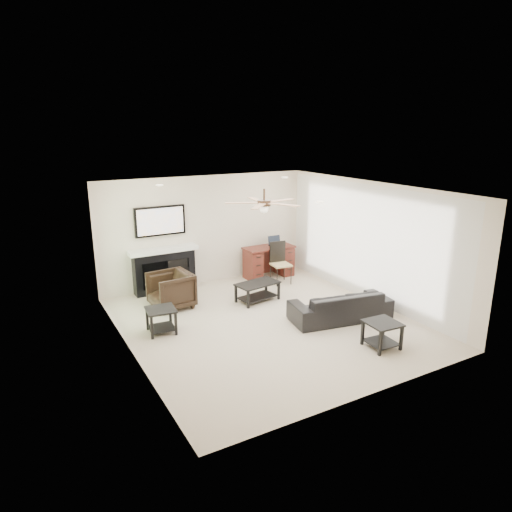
# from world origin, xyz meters

# --- Properties ---
(room_shell) EXTENTS (5.50, 5.54, 2.52)m
(room_shell) POSITION_xyz_m (0.19, 0.08, 1.68)
(room_shell) COLOR #B8AF94
(room_shell) RESTS_ON ground
(sofa) EXTENTS (2.01, 1.07, 0.56)m
(sofa) POSITION_xyz_m (1.32, -0.53, 0.28)
(sofa) COLOR black
(sofa) RESTS_ON ground
(armchair) EXTENTS (0.87, 0.85, 0.73)m
(armchair) POSITION_xyz_m (-1.28, 1.62, 0.37)
(armchair) COLOR black
(armchair) RESTS_ON ground
(coffee_table) EXTENTS (0.97, 0.64, 0.40)m
(coffee_table) POSITION_xyz_m (0.42, 1.07, 0.20)
(coffee_table) COLOR black
(coffee_table) RESTS_ON ground
(end_table_near) EXTENTS (0.55, 0.55, 0.45)m
(end_table_near) POSITION_xyz_m (1.17, -1.78, 0.23)
(end_table_near) COLOR black
(end_table_near) RESTS_ON ground
(end_table_left) EXTENTS (0.55, 0.55, 0.45)m
(end_table_left) POSITION_xyz_m (-1.83, 0.57, 0.23)
(end_table_left) COLOR black
(end_table_left) RESTS_ON ground
(fireplace_unit) EXTENTS (1.52, 0.34, 1.91)m
(fireplace_unit) POSITION_xyz_m (-1.09, 2.58, 0.95)
(fireplace_unit) COLOR black
(fireplace_unit) RESTS_ON ground
(desk) EXTENTS (1.22, 0.56, 0.76)m
(desk) POSITION_xyz_m (1.45, 2.34, 0.38)
(desk) COLOR #3E150F
(desk) RESTS_ON ground
(desk_chair) EXTENTS (0.47, 0.48, 0.97)m
(desk_chair) POSITION_xyz_m (1.45, 1.79, 0.48)
(desk_chair) COLOR black
(desk_chair) RESTS_ON ground
(laptop) EXTENTS (0.33, 0.24, 0.23)m
(laptop) POSITION_xyz_m (1.65, 2.32, 0.88)
(laptop) COLOR black
(laptop) RESTS_ON desk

